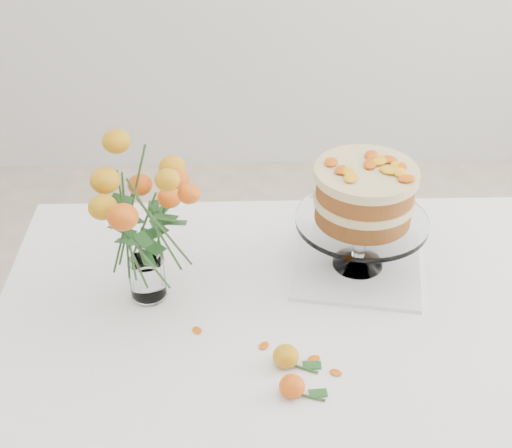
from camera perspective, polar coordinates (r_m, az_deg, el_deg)
The scene contains 10 objects.
table at distance 1.63m, azimuth 4.75°, elevation -9.26°, with size 1.43×0.93×0.76m.
napkin at distance 1.71m, azimuth 8.10°, elevation -3.33°, with size 0.29×0.29×0.01m, color white.
cake_stand at distance 1.61m, azimuth 8.63°, elevation 1.95°, with size 0.30×0.30×0.27m.
rose_vase at distance 1.49m, azimuth -9.28°, elevation 1.21°, with size 0.27×0.27×0.40m.
loose_rose_near at distance 1.45m, azimuth 2.42°, elevation -10.53°, with size 0.09×0.06×0.05m.
loose_rose_far at distance 1.39m, azimuth 2.91°, elevation -12.85°, with size 0.09×0.05×0.04m.
stray_petal_a at distance 1.50m, azimuth 0.64°, elevation -9.71°, with size 0.03×0.02×0.00m, color #F8A70F.
stray_petal_b at distance 1.47m, azimuth 4.65°, elevation -10.69°, with size 0.03×0.02×0.00m, color #F8A70F.
stray_petal_c at distance 1.45m, azimuth 6.41°, elevation -11.74°, with size 0.03×0.02×0.00m, color #F8A70F.
stray_petal_d at distance 1.53m, azimuth -4.73°, elevation -8.48°, with size 0.03×0.02×0.00m, color #F8A70F.
Camera 1 is at (-0.17, -1.17, 1.80)m, focal length 50.00 mm.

